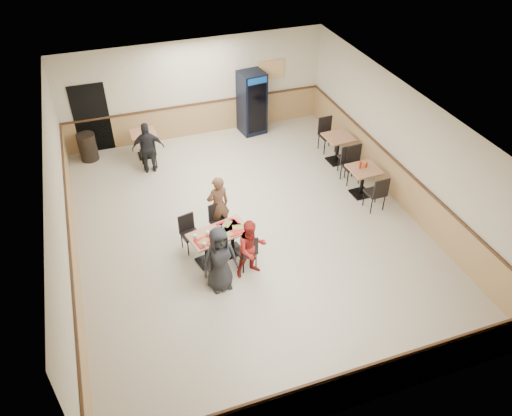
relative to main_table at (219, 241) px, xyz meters
name	(u,v)px	position (x,y,z in m)	size (l,w,h in m)	color
ground	(249,229)	(0.93, 0.71, -0.47)	(10.00, 10.00, 0.00)	beige
room_shell	(280,145)	(2.70, 3.26, 0.10)	(10.00, 10.00, 10.00)	silver
main_table	(219,241)	(0.00, 0.00, 0.00)	(1.45, 0.95, 0.71)	black
main_chairs	(218,242)	(-0.05, -0.01, -0.02)	(1.50, 1.79, 0.90)	black
diner_woman_left	(220,259)	(-0.23, -0.88, 0.29)	(0.75, 0.49, 1.53)	black
diner_woman_right	(251,248)	(0.51, -0.71, 0.22)	(0.68, 0.53, 1.39)	maroon
diner_man_opposite	(218,205)	(0.23, 0.88, 0.29)	(0.56, 0.37, 1.53)	brown
lone_diner	(148,148)	(-0.86, 4.05, 0.27)	(0.87, 0.36, 1.49)	black
tabletop_clutter	(222,232)	(0.06, -0.02, 0.26)	(1.19, 0.77, 0.12)	red
side_table_near	(363,177)	(4.17, 1.11, 0.05)	(0.77, 0.77, 0.80)	black
side_table_near_chair_south	(375,192)	(4.17, 0.47, 0.03)	(0.47, 0.47, 1.01)	black
side_table_near_chair_north	(351,166)	(4.17, 1.74, 0.03)	(0.47, 0.47, 1.01)	black
side_table_far	(338,145)	(4.30, 2.79, 0.07)	(0.81, 0.81, 0.82)	black
side_table_far_chair_south	(349,157)	(4.30, 2.13, 0.04)	(0.48, 0.48, 1.04)	black
side_table_far_chair_north	(328,135)	(4.30, 3.44, 0.04)	(0.48, 0.48, 1.04)	black
condiment_caddy	(363,165)	(4.14, 1.16, 0.41)	(0.23, 0.06, 0.20)	red
back_table	(144,141)	(-0.86, 4.91, 0.03)	(0.71, 0.71, 0.76)	black
back_table_chair_lone	(148,152)	(-0.86, 4.30, 0.01)	(0.45, 0.45, 0.97)	black
pepsi_cooler	(252,103)	(2.57, 5.31, 0.50)	(0.83, 0.83, 1.96)	black
trash_bin	(88,147)	(-2.45, 5.26, -0.07)	(0.51, 0.51, 0.81)	black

